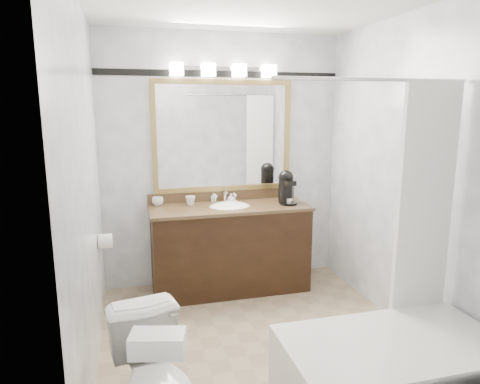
# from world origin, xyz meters

# --- Properties ---
(room) EXTENTS (2.42, 2.62, 2.52)m
(room) POSITION_xyz_m (0.00, 0.00, 1.25)
(room) COLOR #9E896B
(room) RESTS_ON ground
(vanity) EXTENTS (1.53, 0.58, 0.97)m
(vanity) POSITION_xyz_m (0.00, 1.02, 0.44)
(vanity) COLOR black
(vanity) RESTS_ON ground
(mirror) EXTENTS (1.40, 0.04, 1.10)m
(mirror) POSITION_xyz_m (0.00, 1.28, 1.50)
(mirror) COLOR #A78A4B
(mirror) RESTS_ON room
(vanity_light_bar) EXTENTS (1.02, 0.14, 0.12)m
(vanity_light_bar) POSITION_xyz_m (0.00, 1.23, 2.13)
(vanity_light_bar) COLOR silver
(vanity_light_bar) RESTS_ON room
(accent_stripe) EXTENTS (2.40, 0.01, 0.06)m
(accent_stripe) POSITION_xyz_m (0.00, 1.29, 2.10)
(accent_stripe) COLOR black
(accent_stripe) RESTS_ON room
(bathtub) EXTENTS (1.30, 0.75, 1.96)m
(bathtub) POSITION_xyz_m (0.55, -0.90, 0.28)
(bathtub) COLOR white
(bathtub) RESTS_ON ground
(tp_roll) EXTENTS (0.11, 0.12, 0.12)m
(tp_roll) POSITION_xyz_m (-1.14, 0.66, 0.70)
(tp_roll) COLOR white
(tp_roll) RESTS_ON room
(tissue_box) EXTENTS (0.27, 0.19, 0.10)m
(tissue_box) POSITION_xyz_m (-0.84, -1.12, 0.76)
(tissue_box) COLOR white
(tissue_box) RESTS_ON toilet
(coffee_maker) EXTENTS (0.17, 0.22, 0.33)m
(coffee_maker) POSITION_xyz_m (0.56, 0.98, 1.02)
(coffee_maker) COLOR black
(coffee_maker) RESTS_ON vanity
(cup_left) EXTENTS (0.12, 0.12, 0.08)m
(cup_left) POSITION_xyz_m (-0.67, 1.21, 0.89)
(cup_left) COLOR white
(cup_left) RESTS_ON vanity
(cup_right) EXTENTS (0.12, 0.12, 0.09)m
(cup_right) POSITION_xyz_m (-0.36, 1.14, 0.89)
(cup_right) COLOR white
(cup_right) RESTS_ON vanity
(soap_bottle_a) EXTENTS (0.05, 0.05, 0.09)m
(soap_bottle_a) POSITION_xyz_m (-0.12, 1.23, 0.90)
(soap_bottle_a) COLOR white
(soap_bottle_a) RESTS_ON vanity
(soap_bottle_b) EXTENTS (0.08, 0.08, 0.09)m
(soap_bottle_b) POSITION_xyz_m (0.05, 1.15, 0.90)
(soap_bottle_b) COLOR white
(soap_bottle_b) RESTS_ON vanity
(soap_bar) EXTENTS (0.10, 0.08, 0.03)m
(soap_bar) POSITION_xyz_m (0.05, 1.13, 0.86)
(soap_bar) COLOR beige
(soap_bar) RESTS_ON vanity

